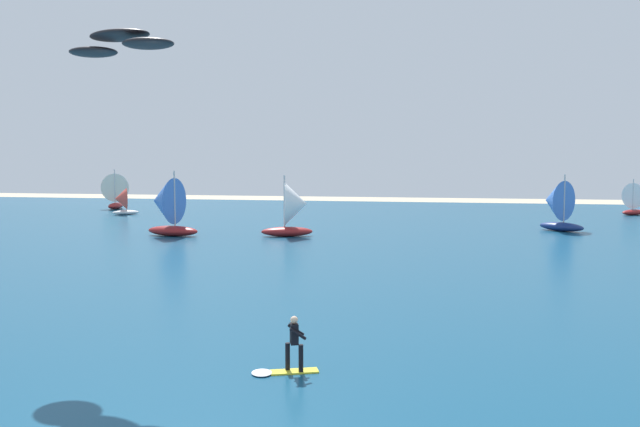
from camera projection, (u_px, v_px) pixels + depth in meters
name	position (u px, v px, depth m)	size (l,w,h in m)	color
ocean	(405.00, 234.00, 55.15)	(160.00, 90.00, 0.10)	navy
kitesurfer	(288.00, 352.00, 18.60)	(2.02, 1.24, 1.67)	yellow
kite	(120.00, 43.00, 21.28)	(4.85, 3.16, 0.70)	black
sailboat_mid_left	(556.00, 205.00, 57.44)	(4.53, 4.39, 5.07)	navy
sailboat_mid_right	(117.00, 191.00, 85.01)	(4.05, 4.64, 5.24)	maroon
sailboat_outermost	(122.00, 201.00, 74.65)	(3.20, 2.94, 3.56)	white
sailboat_leading	(637.00, 199.00, 74.61)	(3.77, 3.64, 4.21)	maroon
sailboat_near_shore	(166.00, 206.00, 53.37)	(4.72, 4.04, 5.44)	maroon
sailboat_center_horizon	(294.00, 208.00, 52.92)	(4.51, 3.97, 5.07)	maroon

